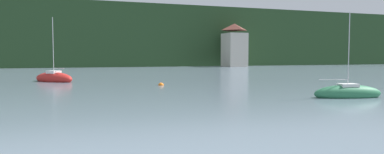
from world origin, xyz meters
name	(u,v)px	position (x,y,z in m)	size (l,w,h in m)	color
wooded_hillside	(130,45)	(15.81, 156.92, 6.44)	(352.00, 75.03, 33.63)	#264223
shore_building_westcentral	(234,46)	(32.97, 108.75, 5.09)	(4.98, 5.87, 10.49)	beige
sailboat_mid_2	(348,93)	(10.96, 47.86, 0.28)	(4.71, 2.34, 5.81)	#2D754C
sailboat_far_7	(54,78)	(-7.34, 69.28, 0.34)	(4.62, 4.94, 7.02)	red
mooring_buoy_mid	(161,85)	(1.97, 61.02, 0.00)	(0.52, 0.52, 0.52)	orange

